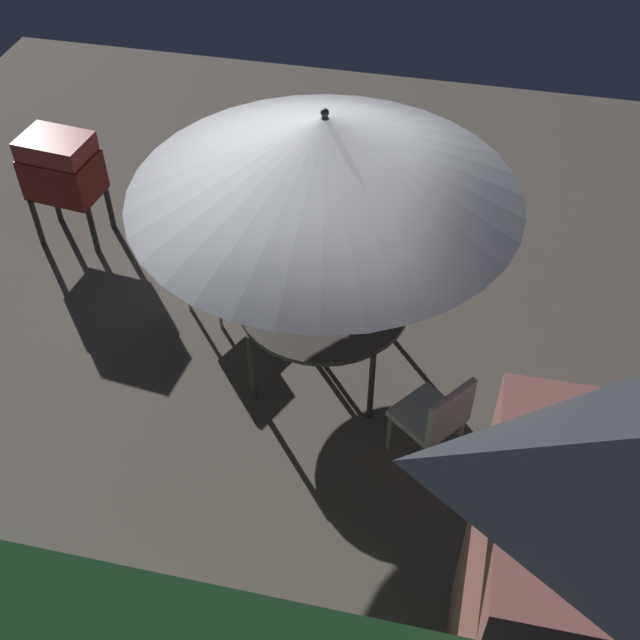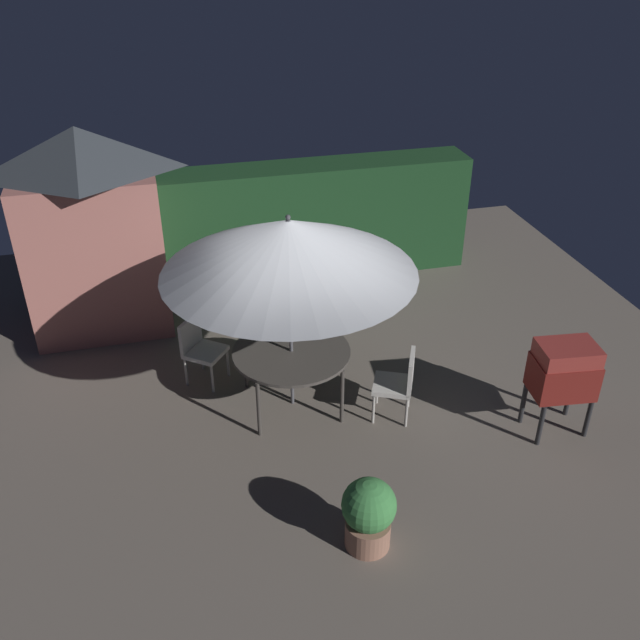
{
  "view_description": "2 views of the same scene",
  "coord_description": "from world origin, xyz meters",
  "px_view_note": "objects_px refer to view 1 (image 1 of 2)",
  "views": [
    {
      "loc": [
        -1.29,
        4.72,
        5.34
      ],
      "look_at": [
        -0.33,
        0.34,
        0.92
      ],
      "focal_mm": 44.77,
      "sensor_mm": 36.0,
      "label": 1
    },
    {
      "loc": [
        -1.66,
        -6.98,
        5.48
      ],
      "look_at": [
        0.16,
        0.32,
        0.97
      ],
      "focal_mm": 39.1,
      "sensor_mm": 36.0,
      "label": 2
    }
  ],
  "objects_px": {
    "chair_far_side": "(436,416)",
    "potted_plant_by_shed": "(349,173)",
    "chair_near_shed": "(209,262)",
    "patio_table": "(324,304)",
    "patio_umbrella": "(325,157)",
    "bbq_grill": "(61,168)"
  },
  "relations": [
    {
      "from": "chair_far_side",
      "to": "potted_plant_by_shed",
      "type": "height_order",
      "value": "chair_far_side"
    },
    {
      "from": "chair_far_side",
      "to": "potted_plant_by_shed",
      "type": "relative_size",
      "value": 1.13
    },
    {
      "from": "chair_far_side",
      "to": "chair_near_shed",
      "type": "bearing_deg",
      "value": -30.93
    },
    {
      "from": "chair_far_side",
      "to": "patio_table",
      "type": "bearing_deg",
      "value": -37.4
    },
    {
      "from": "patio_table",
      "to": "patio_umbrella",
      "type": "distance_m",
      "value": 1.44
    },
    {
      "from": "bbq_grill",
      "to": "chair_near_shed",
      "type": "xyz_separation_m",
      "value": [
        -1.73,
        0.7,
        -0.33
      ]
    },
    {
      "from": "potted_plant_by_shed",
      "to": "patio_table",
      "type": "bearing_deg",
      "value": 95.8
    },
    {
      "from": "bbq_grill",
      "to": "chair_far_side",
      "type": "height_order",
      "value": "bbq_grill"
    },
    {
      "from": "chair_near_shed",
      "to": "patio_table",
      "type": "bearing_deg",
      "value": 155.51
    },
    {
      "from": "patio_umbrella",
      "to": "chair_far_side",
      "type": "height_order",
      "value": "patio_umbrella"
    },
    {
      "from": "patio_table",
      "to": "chair_near_shed",
      "type": "xyz_separation_m",
      "value": [
        1.22,
        -0.55,
        -0.23
      ]
    },
    {
      "from": "bbq_grill",
      "to": "potted_plant_by_shed",
      "type": "height_order",
      "value": "bbq_grill"
    },
    {
      "from": "chair_near_shed",
      "to": "chair_far_side",
      "type": "distance_m",
      "value": 2.65
    },
    {
      "from": "bbq_grill",
      "to": "chair_far_side",
      "type": "relative_size",
      "value": 1.33
    },
    {
      "from": "chair_near_shed",
      "to": "potted_plant_by_shed",
      "type": "height_order",
      "value": "chair_near_shed"
    },
    {
      "from": "bbq_grill",
      "to": "potted_plant_by_shed",
      "type": "xyz_separation_m",
      "value": [
        -2.7,
        -1.15,
        -0.43
      ]
    },
    {
      "from": "bbq_grill",
      "to": "potted_plant_by_shed",
      "type": "relative_size",
      "value": 1.5
    },
    {
      "from": "patio_umbrella",
      "to": "chair_near_shed",
      "type": "relative_size",
      "value": 3.27
    },
    {
      "from": "potted_plant_by_shed",
      "to": "patio_umbrella",
      "type": "bearing_deg",
      "value": 95.8
    },
    {
      "from": "chair_far_side",
      "to": "potted_plant_by_shed",
      "type": "distance_m",
      "value": 3.47
    },
    {
      "from": "patio_umbrella",
      "to": "potted_plant_by_shed",
      "type": "distance_m",
      "value": 2.99
    },
    {
      "from": "patio_table",
      "to": "potted_plant_by_shed",
      "type": "height_order",
      "value": "patio_table"
    }
  ]
}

